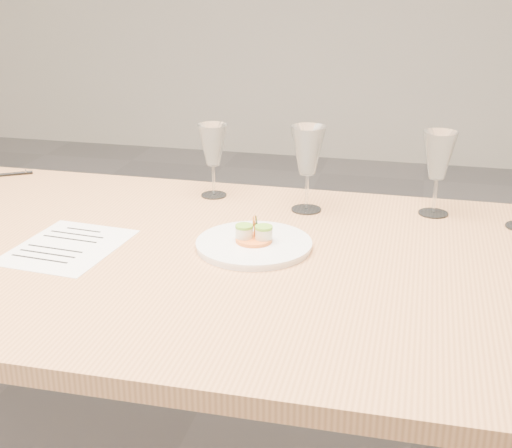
% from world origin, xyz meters
% --- Properties ---
extents(dining_table, '(2.40, 1.00, 0.75)m').
position_xyz_m(dining_table, '(0.00, 0.00, 0.68)').
color(dining_table, tan).
rests_on(dining_table, ground).
extents(dinner_plate, '(0.26, 0.26, 0.07)m').
position_xyz_m(dinner_plate, '(0.28, 0.06, 0.76)').
color(dinner_plate, white).
rests_on(dinner_plate, dining_table).
extents(recipe_sheet, '(0.24, 0.30, 0.00)m').
position_xyz_m(recipe_sheet, '(-0.13, -0.03, 0.75)').
color(recipe_sheet, white).
rests_on(recipe_sheet, dining_table).
extents(ballpoint_pen, '(0.12, 0.08, 0.01)m').
position_xyz_m(ballpoint_pen, '(-0.56, 0.42, 0.75)').
color(ballpoint_pen, black).
rests_on(ballpoint_pen, dining_table).
extents(wine_glass_1, '(0.08, 0.08, 0.20)m').
position_xyz_m(wine_glass_1, '(0.09, 0.38, 0.89)').
color(wine_glass_1, white).
rests_on(wine_glass_1, dining_table).
extents(wine_glass_2, '(0.09, 0.09, 0.22)m').
position_xyz_m(wine_glass_2, '(0.35, 0.33, 0.90)').
color(wine_glass_2, white).
rests_on(wine_glass_2, dining_table).
extents(wine_glass_3, '(0.09, 0.09, 0.21)m').
position_xyz_m(wine_glass_3, '(0.67, 0.37, 0.90)').
color(wine_glass_3, white).
rests_on(wine_glass_3, dining_table).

